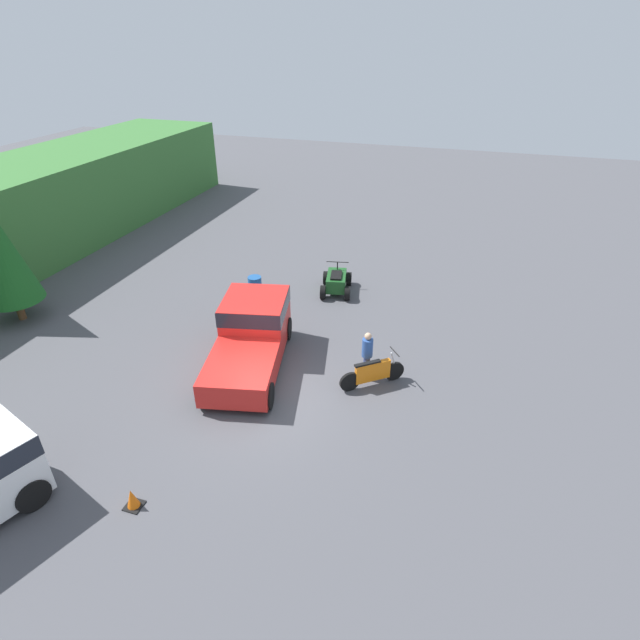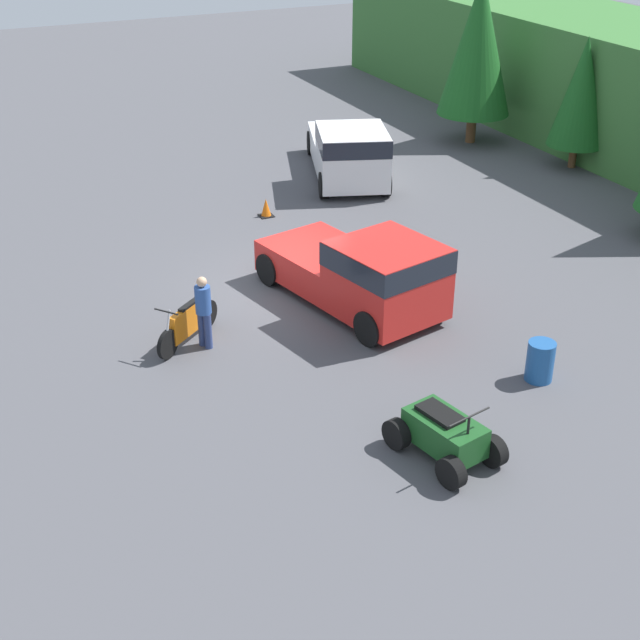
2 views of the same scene
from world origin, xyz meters
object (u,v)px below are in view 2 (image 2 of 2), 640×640
pickup_truck_second (349,150)px  quad_atv (444,435)px  dirt_bike (188,323)px  traffic_cone (266,208)px  pickup_truck_red (365,271)px  rider_person (204,309)px  steel_barrel (540,361)px

pickup_truck_second → quad_atv: bearing=-0.5°
dirt_bike → traffic_cone: 7.82m
pickup_truck_red → dirt_bike: size_ratio=2.93×
quad_atv → traffic_cone: quad_atv is taller
quad_atv → rider_person: (-5.71, -2.65, 0.47)m
traffic_cone → steel_barrel: (11.06, 1.69, 0.19)m
pickup_truck_red → dirt_bike: pickup_truck_red is taller
pickup_truck_second → quad_atv: 15.32m
quad_atv → pickup_truck_red: bearing=154.7°
steel_barrel → dirt_bike: bearing=-127.0°
dirt_bike → rider_person: size_ratio=1.07×
pickup_truck_red → traffic_cone: size_ratio=9.77×
steel_barrel → traffic_cone: bearing=-171.3°
steel_barrel → rider_person: bearing=-126.1°
pickup_truck_second → traffic_cone: (1.90, -3.74, -0.77)m
pickup_truck_red → traffic_cone: (-6.68, 0.16, -0.76)m
quad_atv → steel_barrel: size_ratio=2.56×
rider_person → steel_barrel: rider_person is taller
rider_person → traffic_cone: 7.98m
pickup_truck_red → quad_atv: (5.80, -1.38, -0.55)m
steel_barrel → pickup_truck_second: bearing=171.0°
dirt_bike → traffic_cone: bearing=-163.4°
dirt_bike → quad_atv: bearing=77.3°
quad_atv → traffic_cone: (-12.47, 1.54, -0.21)m
pickup_truck_second → dirt_bike: bearing=-25.0°
traffic_cone → pickup_truck_second: bearing=116.9°
traffic_cone → dirt_bike: bearing=-34.9°
pickup_truck_second → traffic_cone: pickup_truck_second is taller
pickup_truck_red → rider_person: (0.09, -4.03, -0.09)m
rider_person → steel_barrel: bearing=120.9°
pickup_truck_second → dirt_bike: (8.31, -8.20, -0.55)m
pickup_truck_second → quad_atv: (14.37, -5.27, -0.56)m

